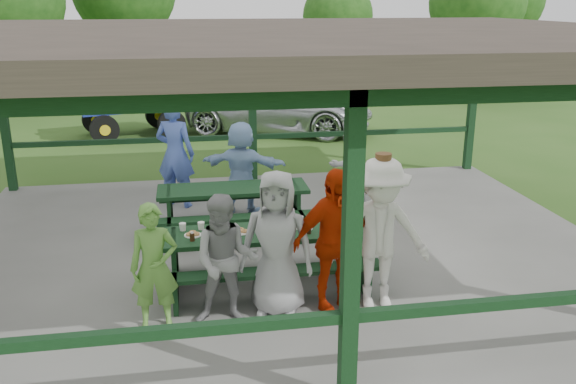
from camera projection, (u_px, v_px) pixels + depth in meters
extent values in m
plane|color=#2F571B|center=(282.00, 253.00, 9.33)|extent=(90.00, 90.00, 0.00)
cube|color=slate|center=(282.00, 250.00, 9.32)|extent=(10.00, 8.00, 0.10)
cube|color=black|center=(351.00, 255.00, 5.28)|extent=(0.15, 0.15, 3.00)
cube|color=black|center=(3.00, 115.00, 11.65)|extent=(0.15, 0.15, 3.00)
cube|color=black|center=(252.00, 108.00, 12.42)|extent=(0.15, 0.15, 3.00)
cube|color=black|center=(473.00, 102.00, 13.19)|extent=(0.15, 0.15, 3.00)
cube|color=black|center=(70.00, 340.00, 5.08)|extent=(4.65, 0.10, 0.10)
cube|color=black|center=(134.00, 141.00, 12.22)|extent=(4.65, 0.10, 0.10)
cube|color=black|center=(365.00, 133.00, 12.99)|extent=(4.65, 0.10, 0.10)
cube|color=black|center=(356.00, 93.00, 4.86)|extent=(9.80, 0.15, 0.20)
cube|color=black|center=(251.00, 37.00, 12.00)|extent=(9.80, 0.15, 0.20)
cube|color=#312A23|center=(281.00, 37.00, 8.36)|extent=(10.60, 8.60, 0.24)
cube|color=black|center=(267.00, 233.00, 7.90)|extent=(2.75, 0.75, 0.06)
cube|color=black|center=(273.00, 272.00, 7.46)|extent=(2.75, 0.28, 0.05)
cube|color=black|center=(262.00, 238.00, 8.51)|extent=(2.75, 0.28, 0.05)
cube|color=black|center=(175.00, 264.00, 7.81)|extent=(0.06, 0.70, 0.75)
cube|color=black|center=(355.00, 252.00, 8.19)|extent=(0.06, 0.70, 0.75)
cube|color=black|center=(176.00, 275.00, 7.85)|extent=(0.06, 1.39, 0.45)
cube|color=black|center=(355.00, 262.00, 8.24)|extent=(0.06, 1.39, 0.45)
cube|color=black|center=(233.00, 189.00, 9.73)|extent=(2.38, 0.75, 0.06)
cube|color=black|center=(236.00, 218.00, 9.30)|extent=(2.38, 0.28, 0.05)
cube|color=black|center=(231.00, 196.00, 10.34)|extent=(2.38, 0.28, 0.05)
cube|color=black|center=(170.00, 213.00, 9.67)|extent=(0.06, 0.70, 0.75)
cube|color=black|center=(295.00, 206.00, 10.00)|extent=(0.06, 0.70, 0.75)
cube|color=black|center=(170.00, 222.00, 9.72)|extent=(0.06, 1.39, 0.45)
cube|color=black|center=(295.00, 215.00, 10.04)|extent=(0.06, 1.39, 0.45)
cylinder|color=white|center=(193.00, 235.00, 7.73)|extent=(0.22, 0.22, 0.01)
torus|color=#A36B3A|center=(190.00, 234.00, 7.70)|extent=(0.10, 0.10, 0.03)
torus|color=#A36B3A|center=(196.00, 234.00, 7.71)|extent=(0.10, 0.10, 0.03)
torus|color=#A36B3A|center=(193.00, 232.00, 7.77)|extent=(0.10, 0.10, 0.03)
cylinder|color=white|center=(241.00, 232.00, 7.83)|extent=(0.22, 0.22, 0.01)
torus|color=#A36B3A|center=(238.00, 231.00, 7.80)|extent=(0.10, 0.10, 0.03)
torus|color=#A36B3A|center=(244.00, 231.00, 7.81)|extent=(0.10, 0.10, 0.03)
torus|color=#A36B3A|center=(241.00, 229.00, 7.87)|extent=(0.10, 0.10, 0.03)
cylinder|color=white|center=(304.00, 228.00, 7.96)|extent=(0.22, 0.22, 0.01)
torus|color=#A36B3A|center=(302.00, 227.00, 7.93)|extent=(0.10, 0.10, 0.03)
torus|color=#A36B3A|center=(308.00, 227.00, 7.95)|extent=(0.10, 0.10, 0.03)
torus|color=#A36B3A|center=(304.00, 225.00, 8.00)|extent=(0.10, 0.10, 0.03)
cylinder|color=white|center=(354.00, 225.00, 8.07)|extent=(0.22, 0.22, 0.01)
torus|color=#A36B3A|center=(351.00, 224.00, 8.04)|extent=(0.10, 0.10, 0.03)
torus|color=#A36B3A|center=(357.00, 224.00, 8.05)|extent=(0.10, 0.10, 0.03)
torus|color=#A36B3A|center=(353.00, 222.00, 8.11)|extent=(0.10, 0.10, 0.03)
cylinder|color=#381E0F|center=(192.00, 237.00, 7.55)|extent=(0.06, 0.06, 0.10)
cylinder|color=#381E0F|center=(217.00, 236.00, 7.60)|extent=(0.06, 0.06, 0.10)
cylinder|color=#381E0F|center=(260.00, 233.00, 7.69)|extent=(0.06, 0.06, 0.10)
cylinder|color=#381E0F|center=(287.00, 231.00, 7.74)|extent=(0.06, 0.06, 0.10)
cylinder|color=#381E0F|center=(309.00, 230.00, 7.79)|extent=(0.06, 0.06, 0.10)
cylinder|color=#381E0F|center=(323.00, 229.00, 7.82)|extent=(0.06, 0.06, 0.10)
cone|color=white|center=(183.00, 227.00, 7.89)|extent=(0.09, 0.09, 0.10)
cone|color=white|center=(201.00, 226.00, 7.93)|extent=(0.09, 0.09, 0.10)
cone|color=white|center=(300.00, 220.00, 8.14)|extent=(0.09, 0.09, 0.10)
cone|color=white|center=(342.00, 217.00, 8.23)|extent=(0.09, 0.09, 0.10)
imported|color=#5E9B3C|center=(154.00, 267.00, 6.83)|extent=(0.55, 0.36, 1.49)
imported|color=gray|center=(226.00, 261.00, 6.92)|extent=(0.83, 0.69, 1.56)
imported|color=gray|center=(277.00, 244.00, 7.12)|extent=(0.99, 0.80, 1.77)
imported|color=#AF2304|center=(333.00, 241.00, 7.18)|extent=(1.12, 0.69, 1.78)
imported|color=silver|center=(380.00, 234.00, 7.27)|extent=(1.28, 0.82, 1.87)
cylinder|color=#52351C|center=(383.00, 163.00, 7.01)|extent=(0.35, 0.35, 0.02)
cylinder|color=#52351C|center=(383.00, 158.00, 6.99)|extent=(0.21, 0.21, 0.11)
imported|color=#8EB0DB|center=(242.00, 167.00, 10.62)|extent=(1.59, 1.00, 1.63)
imported|color=#4760B9|center=(175.00, 154.00, 10.89)|extent=(0.85, 0.72, 1.96)
imported|color=#959598|center=(348.00, 164.00, 10.84)|extent=(0.97, 0.88, 1.62)
imported|color=silver|center=(280.00, 106.00, 17.72)|extent=(5.87, 4.25, 1.48)
cube|color=#1B2E97|center=(132.00, 107.00, 17.18)|extent=(3.13, 2.14, 0.12)
cube|color=#1B2E97|center=(137.00, 102.00, 16.48)|extent=(2.76, 0.82, 0.41)
cube|color=#1B2E97|center=(126.00, 95.00, 17.71)|extent=(2.76, 0.82, 0.41)
cube|color=#1B2E97|center=(78.00, 101.00, 16.52)|extent=(0.44, 1.39, 0.41)
cube|color=#1B2E97|center=(181.00, 95.00, 17.68)|extent=(0.44, 1.39, 0.41)
cylinder|color=black|center=(105.00, 130.00, 16.28)|extent=(0.79, 0.38, 0.77)
cylinder|color=yellow|center=(105.00, 130.00, 16.28)|extent=(0.33, 0.29, 0.28)
cylinder|color=black|center=(96.00, 120.00, 17.59)|extent=(0.79, 0.38, 0.77)
cylinder|color=yellow|center=(96.00, 120.00, 17.59)|extent=(0.33, 0.29, 0.28)
cylinder|color=black|center=(172.00, 124.00, 17.02)|extent=(0.79, 0.38, 0.77)
cylinder|color=yellow|center=(172.00, 124.00, 17.02)|extent=(0.33, 0.29, 0.28)
cylinder|color=black|center=(159.00, 115.00, 18.33)|extent=(0.79, 0.38, 0.77)
cylinder|color=yellow|center=(159.00, 115.00, 18.33)|extent=(0.33, 0.29, 0.28)
cube|color=#1B2E97|center=(198.00, 106.00, 17.99)|extent=(1.00, 0.35, 0.08)
cone|color=#F2590C|center=(76.00, 98.00, 16.47)|extent=(0.13, 0.40, 0.41)
cylinder|color=#322114|center=(18.00, 73.00, 20.16)|extent=(0.36, 0.36, 2.76)
cylinder|color=#322114|center=(129.00, 59.00, 23.51)|extent=(0.36, 0.36, 3.01)
cylinder|color=#322114|center=(337.00, 64.00, 25.62)|extent=(0.36, 0.36, 2.25)
sphere|color=#1C4913|center=(338.00, 16.00, 25.04)|extent=(2.88, 2.88, 2.88)
cylinder|color=#322114|center=(471.00, 67.00, 22.36)|extent=(0.36, 0.36, 2.66)
sphere|color=#1C4913|center=(477.00, 2.00, 21.67)|extent=(3.40, 3.40, 3.40)
cylinder|color=#322114|center=(492.00, 60.00, 24.39)|extent=(0.36, 0.36, 2.78)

